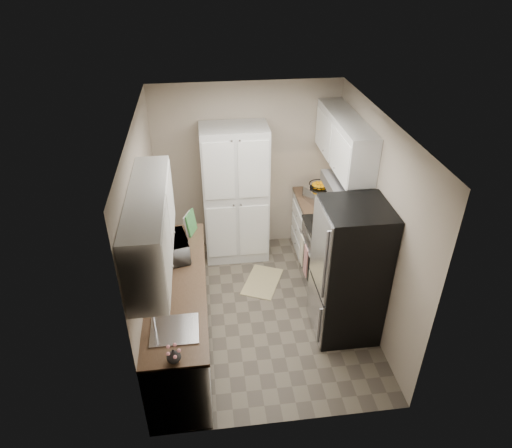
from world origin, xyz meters
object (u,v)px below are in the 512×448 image
object	(u,v)px
electric_range	(331,257)
microwave	(174,248)
refrigerator	(349,272)
toaster_oven	(317,195)
wine_bottle	(164,229)
pantry_cabinet	(235,195)

from	to	relation	value
electric_range	microwave	distance (m)	2.10
refrigerator	toaster_oven	distance (m)	1.56
wine_bottle	toaster_oven	bearing A→B (deg)	19.06
electric_range	wine_bottle	size ratio (longest dim) A/B	3.85
pantry_cabinet	wine_bottle	distance (m)	1.30
electric_range	wine_bottle	bearing A→B (deg)	179.11
pantry_cabinet	toaster_oven	distance (m)	1.14
wine_bottle	microwave	bearing A→B (deg)	-72.72
refrigerator	wine_bottle	world-z (taller)	refrigerator
refrigerator	microwave	distance (m)	2.02
electric_range	wine_bottle	distance (m)	2.20
pantry_cabinet	electric_range	world-z (taller)	pantry_cabinet
pantry_cabinet	electric_range	size ratio (longest dim) A/B	1.77
toaster_oven	pantry_cabinet	bearing A→B (deg)	150.92
pantry_cabinet	toaster_oven	xyz separation A→B (m)	(1.13, -0.18, 0.02)
microwave	wine_bottle	world-z (taller)	wine_bottle
electric_range	wine_bottle	xyz separation A→B (m)	(-2.11, 0.03, 0.59)
electric_range	microwave	world-z (taller)	microwave
pantry_cabinet	electric_range	bearing A→B (deg)	-38.22
wine_bottle	pantry_cabinet	bearing A→B (deg)	43.51
microwave	wine_bottle	xyz separation A→B (m)	(-0.12, 0.39, 0.02)
electric_range	microwave	bearing A→B (deg)	-169.96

